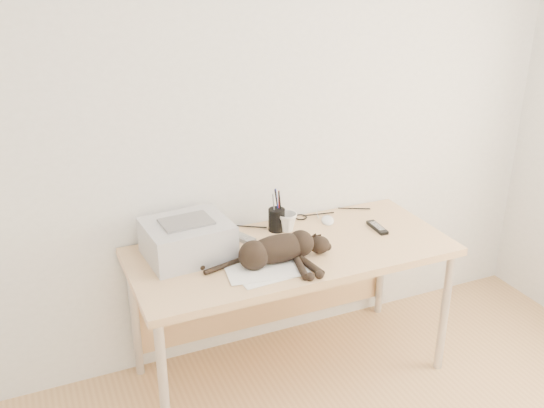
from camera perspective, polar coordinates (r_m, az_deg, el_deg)
name	(u,v)px	position (r m, az deg, el deg)	size (l,w,h in m)	color
wall_back	(263,121)	(3.11, -0.85, 7.84)	(3.50, 3.50, 0.00)	white
desk	(284,264)	(3.14, 1.17, -5.69)	(1.60, 0.70, 0.74)	#DBAA80
printer	(187,239)	(2.92, -7.97, -3.28)	(0.42, 0.36, 0.19)	#BCBCC2
papers	(265,269)	(2.81, -0.65, -6.16)	(0.38, 0.29, 0.01)	white
cat	(276,251)	(2.85, 0.37, -4.44)	(0.63, 0.29, 0.14)	black
mug	(287,222)	(3.17, 1.42, -1.71)	(0.11, 0.11, 0.10)	white
pen_cup	(277,219)	(3.17, 0.43, -1.45)	(0.09, 0.09, 0.22)	black
remote_grey	(239,236)	(3.11, -3.15, -3.06)	(0.05, 0.20, 0.02)	slate
remote_black	(377,227)	(3.25, 9.87, -2.19)	(0.04, 0.16, 0.02)	black
mouse	(328,218)	(3.30, 5.26, -1.34)	(0.07, 0.12, 0.04)	white
cable_tangle	(267,223)	(3.26, -0.45, -1.81)	(1.36, 0.07, 0.01)	black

